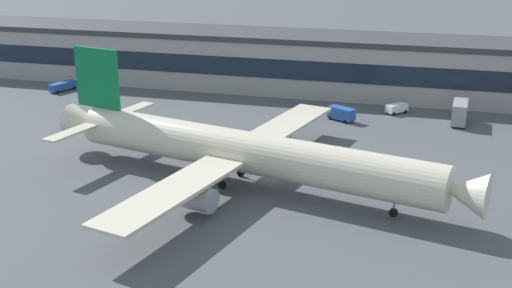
# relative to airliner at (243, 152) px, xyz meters

# --- Properties ---
(ground_plane) EXTENTS (600.00, 600.00, 0.00)m
(ground_plane) POSITION_rel_airliner_xyz_m (2.98, 3.78, -5.05)
(ground_plane) COLOR #4C4F54
(terminal_building) EXTENTS (184.04, 16.52, 12.59)m
(terminal_building) POSITION_rel_airliner_xyz_m (2.98, 56.68, 1.27)
(terminal_building) COLOR #9E9993
(terminal_building) RESTS_ON ground_plane
(airliner) EXTENTS (65.00, 55.97, 17.44)m
(airliner) POSITION_rel_airliner_xyz_m (0.00, 0.00, 0.00)
(airliner) COLOR beige
(airliner) RESTS_ON ground_plane
(follow_me_car) EXTENTS (4.42, 4.49, 1.85)m
(follow_me_car) POSITION_rel_airliner_xyz_m (18.69, 43.17, -3.96)
(follow_me_car) COLOR white
(follow_me_car) RESTS_ON ground_plane
(crew_van) EXTENTS (5.61, 4.48, 2.55)m
(crew_van) POSITION_rel_airliner_xyz_m (8.85, 35.47, -3.59)
(crew_van) COLOR #2651A5
(crew_van) RESTS_ON ground_plane
(catering_truck) EXTENTS (3.05, 7.35, 4.15)m
(catering_truck) POSITION_rel_airliner_xyz_m (30.38, 39.05, -2.76)
(catering_truck) COLOR gray
(catering_truck) RESTS_ON ground_plane
(belt_loader) EXTENTS (4.02, 6.70, 1.95)m
(belt_loader) POSITION_rel_airliner_xyz_m (-54.17, 41.91, -3.90)
(belt_loader) COLOR #2651A5
(belt_loader) RESTS_ON ground_plane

